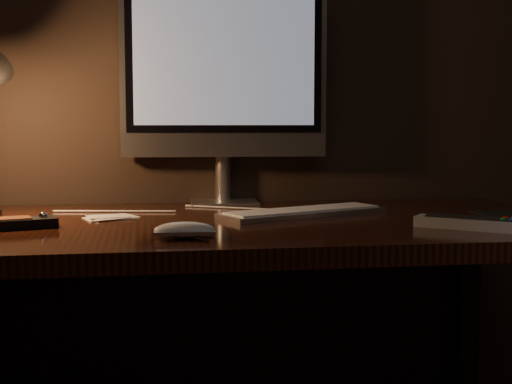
{
  "coord_description": "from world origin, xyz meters",
  "views": [
    {
      "loc": [
        -0.17,
        0.27,
        0.97
      ],
      "look_at": [
        0.06,
        1.73,
        0.82
      ],
      "focal_mm": 50.0,
      "sensor_mm": 36.0,
      "label": 1
    }
  ],
  "objects": [
    {
      "name": "tv_remote",
      "position": [
        0.5,
        1.64,
        0.76
      ],
      "size": [
        0.21,
        0.18,
        0.03
      ],
      "rotation": [
        0.0,
        0.0,
        -0.67
      ],
      "color": "#999C9F",
      "rests_on": "desk"
    },
    {
      "name": "mouse",
      "position": [
        -0.09,
        1.61,
        0.76
      ],
      "size": [
        0.12,
        0.07,
        0.02
      ],
      "primitive_type": "ellipsoid",
      "rotation": [
        0.0,
        0.0,
        -0.06
      ],
      "color": "white",
      "rests_on": "desk"
    },
    {
      "name": "monitor",
      "position": [
        0.05,
        2.18,
        1.09
      ],
      "size": [
        0.55,
        0.17,
        0.58
      ],
      "rotation": [
        0.0,
        0.0,
        -0.05
      ],
      "color": "silver",
      "rests_on": "desk"
    },
    {
      "name": "keyboard",
      "position": [
        0.21,
        1.91,
        0.76
      ],
      "size": [
        0.43,
        0.27,
        0.02
      ],
      "primitive_type": "cube",
      "rotation": [
        0.0,
        0.0,
        0.4
      ],
      "color": "silver",
      "rests_on": "desk"
    },
    {
      "name": "desk",
      "position": [
        0.0,
        1.93,
        0.62
      ],
      "size": [
        1.6,
        0.75,
        0.75
      ],
      "color": "black",
      "rests_on": "ground"
    },
    {
      "name": "media_remote",
      "position": [
        -0.44,
        1.79,
        0.76
      ],
      "size": [
        0.18,
        0.11,
        0.03
      ],
      "rotation": [
        0.0,
        0.0,
        0.27
      ],
      "color": "black",
      "rests_on": "desk"
    },
    {
      "name": "papers",
      "position": [
        -0.24,
        1.92,
        0.75
      ],
      "size": [
        0.13,
        0.11,
        0.01
      ],
      "primitive_type": "cube",
      "rotation": [
        0.0,
        0.0,
        0.36
      ],
      "color": "white",
      "rests_on": "desk"
    },
    {
      "name": "cable",
      "position": [
        -0.09,
        2.04,
        0.75
      ],
      "size": [
        0.54,
        0.22,
        0.01
      ],
      "primitive_type": "cylinder",
      "rotation": [
        0.0,
        1.57,
        -0.38
      ],
      "color": "white",
      "rests_on": "desk"
    }
  ]
}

